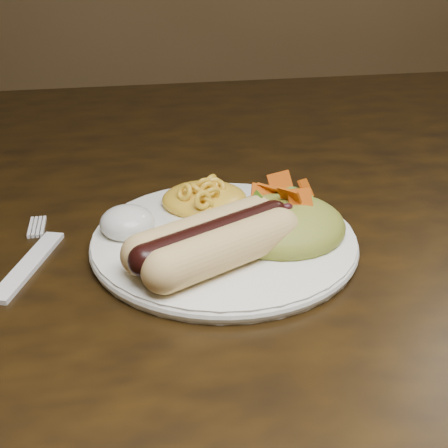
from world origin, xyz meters
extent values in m
cube|color=black|center=(0.00, 0.00, 0.73)|extent=(1.60, 0.90, 0.04)
cylinder|color=white|center=(-0.11, -0.07, 0.76)|extent=(0.27, 0.27, 0.01)
cylinder|color=#DFB370|center=(-0.12, -0.12, 0.78)|extent=(0.11, 0.08, 0.03)
cylinder|color=#DFB370|center=(-0.12, -0.09, 0.78)|extent=(0.11, 0.08, 0.03)
cylinder|color=black|center=(-0.12, -0.11, 0.78)|extent=(0.11, 0.07, 0.02)
ellipsoid|color=gold|center=(-0.11, -0.01, 0.78)|extent=(0.09, 0.08, 0.03)
ellipsoid|color=silver|center=(-0.18, -0.05, 0.77)|extent=(0.05, 0.05, 0.03)
ellipsoid|color=#A47221|center=(-0.06, -0.07, 0.77)|extent=(0.10, 0.10, 0.04)
cube|color=white|center=(-0.26, -0.08, 0.75)|extent=(0.06, 0.13, 0.00)
camera|label=1|loc=(-0.18, -0.50, 0.99)|focal=50.00mm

